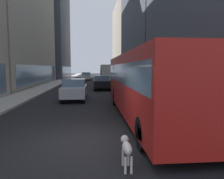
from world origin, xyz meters
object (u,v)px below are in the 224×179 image
object	(u,v)px
car_white_van	(86,76)
car_black_suv	(102,82)
car_silver_sedan	(75,89)
dalmatian_dog	(127,148)
pedestrian_in_coat	(202,99)
box_truck	(107,72)
transit_bus	(146,81)

from	to	relation	value
car_white_van	car_black_suv	distance (m)	19.77
car_white_van	car_silver_sedan	bearing A→B (deg)	-90.00
car_white_van	car_silver_sedan	distance (m)	27.65
dalmatian_dog	pedestrian_in_coat	distance (m)	6.03
car_white_van	pedestrian_in_coat	world-z (taller)	pedestrian_in_coat
car_white_van	car_black_suv	bearing A→B (deg)	-83.03
box_truck	dalmatian_dog	world-z (taller)	box_truck
car_white_van	car_silver_sedan	xyz separation A→B (m)	(0.00, -27.65, -0.00)
transit_bus	pedestrian_in_coat	xyz separation A→B (m)	(2.36, -0.93, -0.77)
box_truck	pedestrian_in_coat	xyz separation A→B (m)	(2.36, -30.77, -0.66)
dalmatian_dog	pedestrian_in_coat	world-z (taller)	pedestrian_in_coat
car_silver_sedan	dalmatian_dog	bearing A→B (deg)	-79.14
dalmatian_dog	car_black_suv	bearing A→B (deg)	89.45
car_black_suv	box_truck	xyz separation A→B (m)	(1.60, 15.57, 0.84)
car_white_van	car_silver_sedan	world-z (taller)	same
car_silver_sedan	car_white_van	bearing A→B (deg)	90.00
box_truck	transit_bus	bearing A→B (deg)	-90.00
car_black_suv	transit_bus	bearing A→B (deg)	-83.61
car_black_suv	car_white_van	bearing A→B (deg)	96.97
transit_bus	car_silver_sedan	xyz separation A→B (m)	(-4.00, 6.26, -0.96)
box_truck	pedestrian_in_coat	size ratio (longest dim) A/B	4.44
car_black_suv	pedestrian_in_coat	bearing A→B (deg)	-75.40
car_white_van	car_black_suv	world-z (taller)	same
car_black_suv	pedestrian_in_coat	size ratio (longest dim) A/B	2.69
transit_bus	car_black_suv	xyz separation A→B (m)	(-1.60, 14.28, -0.95)
car_black_suv	box_truck	world-z (taller)	box_truck
transit_bus	dalmatian_dog	size ratio (longest dim) A/B	11.98
car_white_van	pedestrian_in_coat	distance (m)	35.41
box_truck	car_black_suv	bearing A→B (deg)	-95.87
car_silver_sedan	box_truck	bearing A→B (deg)	80.38
box_truck	pedestrian_in_coat	bearing A→B (deg)	-85.61
pedestrian_in_coat	box_truck	bearing A→B (deg)	94.39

